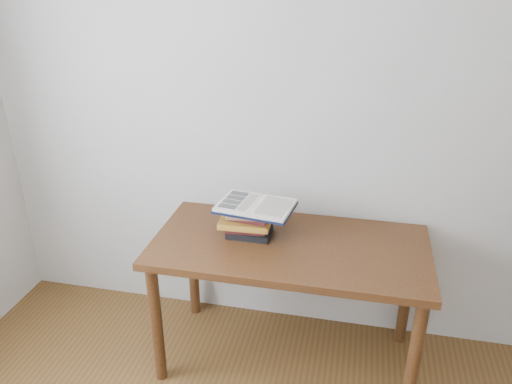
# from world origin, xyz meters

# --- Properties ---
(room_shell) EXTENTS (3.54, 3.54, 2.62)m
(room_shell) POSITION_xyz_m (-0.08, 0.01, 1.63)
(room_shell) COLOR #B7B4AD
(room_shell) RESTS_ON ground
(desk) EXTENTS (1.36, 0.68, 0.73)m
(desk) POSITION_xyz_m (0.02, 1.38, 0.63)
(desk) COLOR #4D3013
(desk) RESTS_ON ground
(book_stack) EXTENTS (0.26, 0.19, 0.15)m
(book_stack) POSITION_xyz_m (-0.20, 1.42, 0.81)
(book_stack) COLOR black
(book_stack) RESTS_ON desk
(open_book) EXTENTS (0.40, 0.30, 0.03)m
(open_book) POSITION_xyz_m (-0.16, 1.43, 0.90)
(open_book) COLOR black
(open_book) RESTS_ON book_stack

